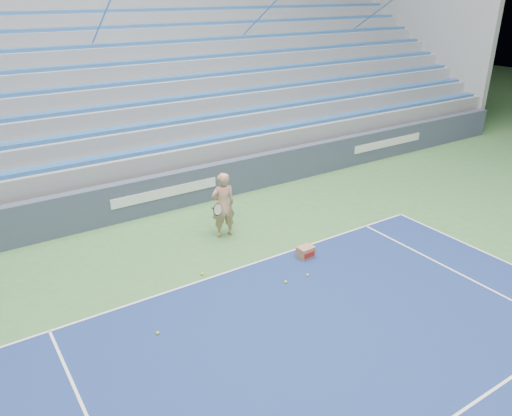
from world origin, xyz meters
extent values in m
cube|color=white|center=(0.00, 11.88, 0.01)|extent=(10.97, 0.05, 0.00)
cube|color=#3C445B|center=(0.00, 15.88, 0.55)|extent=(30.00, 0.30, 1.10)
cube|color=white|center=(0.00, 15.72, 0.60)|extent=(3.20, 0.02, 0.28)
cube|color=white|center=(9.00, 15.72, 0.60)|extent=(3.40, 0.02, 0.28)
cube|color=gray|center=(0.00, 20.43, 0.55)|extent=(30.00, 8.50, 1.10)
cube|color=gray|center=(0.00, 20.43, 1.35)|extent=(30.00, 8.50, 0.50)
cube|color=#2C5DA1|center=(0.00, 16.56, 1.66)|extent=(29.60, 0.42, 0.11)
cube|color=gray|center=(0.00, 20.86, 1.85)|extent=(30.00, 7.65, 0.50)
cube|color=#2C5DA1|center=(0.00, 17.41, 2.16)|extent=(29.60, 0.42, 0.11)
cube|color=gray|center=(0.00, 21.28, 2.35)|extent=(30.00, 6.80, 0.50)
cube|color=#2C5DA1|center=(0.00, 18.26, 2.66)|extent=(29.60, 0.42, 0.11)
cube|color=gray|center=(0.00, 21.71, 2.85)|extent=(30.00, 5.95, 0.50)
cube|color=#2C5DA1|center=(0.00, 19.11, 3.16)|extent=(29.60, 0.42, 0.11)
cube|color=gray|center=(0.00, 22.13, 3.35)|extent=(30.00, 5.10, 0.50)
cube|color=#2C5DA1|center=(0.00, 19.96, 3.66)|extent=(29.60, 0.42, 0.11)
cube|color=gray|center=(0.00, 22.56, 3.85)|extent=(30.00, 4.25, 0.50)
cube|color=#2C5DA1|center=(0.00, 20.81, 4.15)|extent=(29.60, 0.42, 0.11)
cube|color=gray|center=(0.00, 22.98, 4.35)|extent=(30.00, 3.40, 0.50)
cube|color=#2C5DA1|center=(0.00, 21.66, 4.65)|extent=(29.60, 0.42, 0.11)
cube|color=gray|center=(0.00, 23.41, 4.85)|extent=(30.00, 2.55, 0.50)
cube|color=#2C5DA1|center=(0.00, 22.51, 5.15)|extent=(29.60, 0.42, 0.11)
cube|color=gray|center=(0.00, 23.84, 5.35)|extent=(30.00, 1.70, 0.50)
cube|color=gray|center=(15.15, 20.43, 3.05)|extent=(0.30, 8.80, 6.10)
cube|color=gray|center=(0.00, 24.98, 3.65)|extent=(31.00, 0.40, 7.30)
cylinder|color=#3574BC|center=(0.00, 20.43, 4.60)|extent=(0.05, 8.53, 5.04)
cylinder|color=#3574BC|center=(6.00, 20.43, 4.60)|extent=(0.05, 8.53, 5.04)
cylinder|color=#3574BC|center=(12.00, 20.43, 4.60)|extent=(0.05, 8.53, 5.04)
imported|color=tan|center=(0.62, 13.53, 0.87)|extent=(0.68, 0.49, 1.74)
cylinder|color=black|center=(0.27, 13.28, 0.95)|extent=(0.12, 0.27, 0.08)
cylinder|color=beige|center=(0.17, 13.00, 1.05)|extent=(0.29, 0.16, 0.28)
torus|color=black|center=(0.17, 13.00, 1.05)|extent=(0.31, 0.18, 0.30)
cube|color=#A3734F|center=(1.67, 11.45, 0.15)|extent=(0.41, 0.32, 0.29)
cube|color=#B21E19|center=(1.67, 11.30, 0.15)|extent=(0.31, 0.03, 0.13)
sphere|color=#C6D92C|center=(0.60, 10.79, 0.03)|extent=(0.07, 0.07, 0.07)
sphere|color=#C6D92C|center=(-2.44, 10.68, 0.03)|extent=(0.07, 0.07, 0.07)
sphere|color=#C6D92C|center=(1.18, 10.75, 0.03)|extent=(0.07, 0.07, 0.07)
sphere|color=#C6D92C|center=(-0.77, 12.10, 0.03)|extent=(0.07, 0.07, 0.07)
camera|label=1|loc=(-5.06, 3.37, 5.93)|focal=35.00mm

